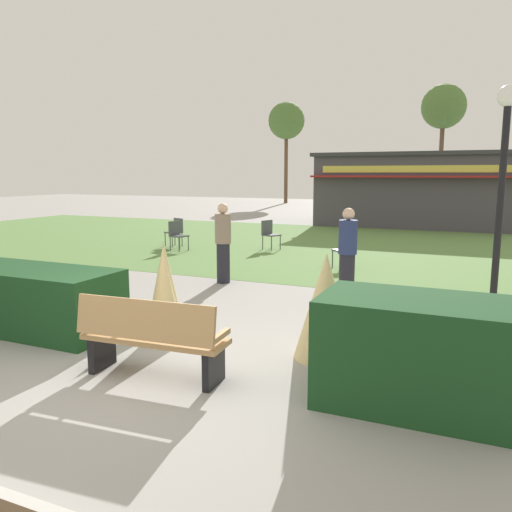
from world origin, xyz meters
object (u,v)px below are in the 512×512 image
object	(u,v)px
lamppost_mid	(503,169)
cafe_chair_east	(176,230)
cafe_chair_west	(177,233)
person_strolling	(347,253)
parked_car_west_slot	(371,201)
parked_car_center_slot	(456,202)
person_standing	(223,243)
food_kiosk	(417,189)
cafe_chair_center	(269,232)
park_bench	(152,338)
tree_right_bg	(286,122)
cafe_chair_north	(347,247)
tree_left_bg	(444,108)

from	to	relation	value
lamppost_mid	cafe_chair_east	xyz separation A→B (m)	(-9.17, 4.16, -1.85)
cafe_chair_west	person_strolling	bearing A→B (deg)	-32.31
cafe_chair_west	parked_car_west_slot	bearing A→B (deg)	83.50
lamppost_mid	parked_car_center_slot	xyz separation A→B (m)	(-1.58, 22.16, -1.74)
parked_car_center_slot	parked_car_west_slot	bearing A→B (deg)	-179.93
parked_car_center_slot	person_standing	bearing A→B (deg)	-99.29
food_kiosk	cafe_chair_west	world-z (taller)	food_kiosk
cafe_chair_center	cafe_chair_east	bearing A→B (deg)	-169.78
person_strolling	cafe_chair_east	bearing A→B (deg)	127.57
food_kiosk	parked_car_west_slot	distance (m)	8.80
park_bench	tree_right_bg	world-z (taller)	tree_right_bg
cafe_chair_east	parked_car_center_slot	bearing A→B (deg)	67.11
cafe_chair_west	parked_car_west_slot	distance (m)	18.91
cafe_chair_north	cafe_chair_west	bearing A→B (deg)	171.23
cafe_chair_north	tree_right_bg	world-z (taller)	tree_right_bg
person_standing	tree_right_bg	bearing A→B (deg)	65.13
food_kiosk	lamppost_mid	bearing A→B (deg)	-78.37
cafe_chair_east	cafe_chair_center	size ratio (longest dim) A/B	1.00
parked_car_west_slot	tree_left_bg	bearing A→B (deg)	46.11
lamppost_mid	cafe_chair_north	distance (m)	4.50
lamppost_mid	parked_car_center_slot	size ratio (longest dim) A/B	0.87
park_bench	food_kiosk	world-z (taller)	food_kiosk
food_kiosk	person_strolling	distance (m)	14.71
lamppost_mid	food_kiosk	bearing A→B (deg)	101.63
cafe_chair_north	person_strolling	world-z (taller)	person_strolling
cafe_chair_west	cafe_chair_north	size ratio (longest dim) A/B	1.00
cafe_chair_east	parked_car_west_slot	size ratio (longest dim) A/B	0.20
person_strolling	person_standing	bearing A→B (deg)	154.92
lamppost_mid	tree_left_bg	xyz separation A→B (m)	(-2.82, 25.94, 4.09)
food_kiosk	tree_right_bg	bearing A→B (deg)	129.25
cafe_chair_east	person_standing	size ratio (longest dim) A/B	0.53
person_strolling	person_standing	xyz separation A→B (m)	(-2.75, 0.37, 0.00)
lamppost_mid	tree_right_bg	xyz separation A→B (m)	(-14.35, 28.15, 3.87)
parked_car_west_slot	parked_car_center_slot	xyz separation A→B (m)	(4.89, 0.01, 0.00)
cafe_chair_east	tree_left_bg	world-z (taller)	tree_left_bg
cafe_chair_center	tree_left_bg	world-z (taller)	tree_left_bg
parked_car_west_slot	parked_car_center_slot	distance (m)	4.89
parked_car_center_slot	park_bench	bearing A→B (deg)	-94.25
person_standing	parked_car_west_slot	size ratio (longest dim) A/B	0.39
tree_left_bg	tree_right_bg	bearing A→B (deg)	169.14
park_bench	parked_car_west_slot	size ratio (longest dim) A/B	0.40
cafe_chair_west	tree_left_bg	xyz separation A→B (m)	(5.79, 22.58, 5.94)
person_standing	tree_left_bg	size ratio (longest dim) A/B	0.21
person_strolling	park_bench	bearing A→B (deg)	-121.37
person_standing	tree_left_bg	xyz separation A→B (m)	(2.40, 26.09, 5.60)
lamppost_mid	parked_car_west_slot	xyz separation A→B (m)	(-6.47, 22.15, -1.74)
park_bench	cafe_chair_center	size ratio (longest dim) A/B	1.95
lamppost_mid	cafe_chair_center	size ratio (longest dim) A/B	4.21
tree_left_bg	parked_car_center_slot	bearing A→B (deg)	-71.75
food_kiosk	cafe_chair_north	distance (m)	11.69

